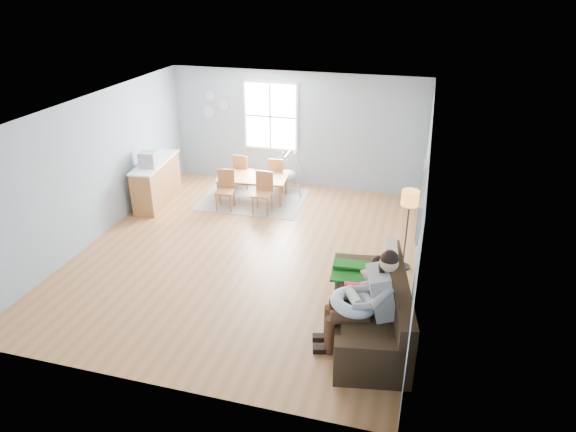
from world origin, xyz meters
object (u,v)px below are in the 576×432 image
(chair_nw, at_px, (242,169))
(monitor, at_px, (148,159))
(chair_se, at_px, (263,190))
(father, at_px, (367,298))
(dining_table, at_px, (253,188))
(storage_cube, at_px, (372,355))
(floor_lamp, at_px, (409,205))
(sofa, at_px, (374,314))
(baby_swing, at_px, (287,174))
(counter, at_px, (157,182))
(chair_sw, at_px, (226,187))
(chair_ne, at_px, (277,173))
(toddler, at_px, (369,278))

(chair_nw, distance_m, monitor, 2.28)
(chair_se, bearing_deg, father, -55.12)
(father, xyz_separation_m, dining_table, (-3.13, 4.42, -0.53))
(storage_cube, bearing_deg, dining_table, 124.10)
(floor_lamp, xyz_separation_m, storage_cube, (-0.22, -2.72, -0.96))
(sofa, xyz_separation_m, monitor, (-5.15, 3.05, 0.80))
(sofa, relative_size, father, 1.58)
(floor_lamp, bearing_deg, sofa, -98.62)
(father, distance_m, chair_se, 4.72)
(chair_se, bearing_deg, baby_swing, 82.72)
(chair_se, bearing_deg, counter, -176.61)
(storage_cube, distance_m, dining_table, 5.86)
(chair_sw, bearing_deg, chair_ne, 55.65)
(chair_ne, relative_size, monitor, 2.13)
(chair_sw, distance_m, chair_se, 0.85)
(floor_lamp, relative_size, chair_nw, 1.70)
(dining_table, bearing_deg, counter, -166.40)
(chair_nw, distance_m, chair_ne, 0.84)
(chair_se, distance_m, monitor, 2.51)
(counter, bearing_deg, sofa, -32.95)
(counter, distance_m, monitor, 0.72)
(chair_nw, height_order, chair_ne, chair_nw)
(toddler, xyz_separation_m, chair_se, (-2.65, 3.32, -0.27))
(storage_cube, height_order, chair_sw, chair_sw)
(monitor, bearing_deg, chair_ne, 34.62)
(father, relative_size, storage_cube, 3.15)
(father, distance_m, chair_nw, 6.14)
(chair_sw, xyz_separation_m, chair_se, (0.85, 0.03, 0.02))
(father, relative_size, chair_ne, 1.82)
(father, relative_size, chair_se, 1.71)
(storage_cube, height_order, chair_ne, chair_ne)
(storage_cube, distance_m, baby_swing, 6.21)
(floor_lamp, bearing_deg, counter, 165.48)
(monitor, bearing_deg, toddler, -29.55)
(chair_se, bearing_deg, monitor, -168.90)
(chair_nw, xyz_separation_m, monitor, (-1.50, -1.59, 0.65))
(father, bearing_deg, chair_sw, 132.72)
(chair_se, relative_size, counter, 0.50)
(chair_sw, relative_size, chair_nw, 1.00)
(chair_ne, distance_m, baby_swing, 0.27)
(chair_sw, bearing_deg, baby_swing, 52.89)
(dining_table, xyz_separation_m, chair_nw, (-0.45, 0.56, 0.20))
(chair_se, relative_size, baby_swing, 0.97)
(chair_ne, bearing_deg, toddler, -58.96)
(storage_cube, xyz_separation_m, baby_swing, (-2.68, 5.60, 0.16))
(chair_se, bearing_deg, sofa, -51.75)
(storage_cube, xyz_separation_m, dining_table, (-3.28, 4.85, 0.03))
(monitor, bearing_deg, chair_nw, 46.69)
(sofa, bearing_deg, dining_table, 128.23)
(chair_sw, distance_m, counter, 1.59)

